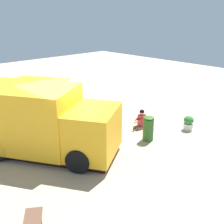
% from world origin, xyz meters
% --- Properties ---
extents(ground_plane, '(40.00, 40.00, 0.00)m').
position_xyz_m(ground_plane, '(0.00, 0.00, 0.00)').
color(ground_plane, tan).
extents(food_truck, '(5.51, 4.53, 2.47)m').
position_xyz_m(food_truck, '(0.33, 0.74, 1.17)').
color(food_truck, yellow).
rests_on(food_truck, ground_plane).
extents(person_customer, '(0.47, 0.78, 0.86)m').
position_xyz_m(person_customer, '(-0.71, -3.58, 0.33)').
color(person_customer, '#7F604D').
rests_on(person_customer, ground_plane).
extents(planter_flowering_near, '(0.58, 0.58, 0.79)m').
position_xyz_m(planter_flowering_near, '(4.09, -2.61, 0.42)').
color(planter_flowering_near, '#544E4B').
rests_on(planter_flowering_near, ground_plane).
extents(planter_flowering_far, '(0.43, 0.43, 0.64)m').
position_xyz_m(planter_flowering_far, '(-2.30, -4.93, 0.33)').
color(planter_flowering_far, silver).
rests_on(planter_flowering_far, ground_plane).
extents(trash_bin, '(0.44, 0.44, 1.02)m').
position_xyz_m(trash_bin, '(-1.73, -2.82, 0.52)').
color(trash_bin, '#2A5C25').
rests_on(trash_bin, ground_plane).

